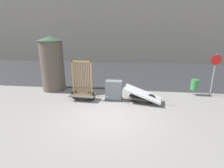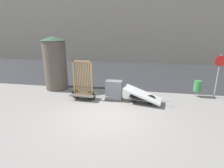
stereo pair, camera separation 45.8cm
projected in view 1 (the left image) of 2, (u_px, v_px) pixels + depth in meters
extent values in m
plane|color=gray|center=(107.00, 116.00, 7.15)|extent=(60.00, 60.00, 0.00)
cube|color=#2D2D30|center=(121.00, 72.00, 14.96)|extent=(56.00, 9.66, 0.01)
cube|color=#4C4742|center=(83.00, 95.00, 8.77)|extent=(1.30, 0.77, 0.04)
cylinder|color=black|center=(91.00, 96.00, 8.71)|extent=(0.48, 0.07, 0.48)
cylinder|color=black|center=(75.00, 95.00, 8.85)|extent=(0.48, 0.07, 0.48)
cylinder|color=gray|center=(102.00, 96.00, 8.60)|extent=(0.70, 0.08, 0.03)
cube|color=#A87F4C|center=(83.00, 94.00, 8.76)|extent=(1.00, 0.14, 0.07)
cube|color=#A87F4C|center=(81.00, 62.00, 8.28)|extent=(1.00, 0.14, 0.07)
cube|color=#A87F4C|center=(73.00, 78.00, 8.60)|extent=(0.07, 0.07, 1.71)
cube|color=#A87F4C|center=(91.00, 79.00, 8.44)|extent=(0.07, 0.07, 1.71)
cube|color=#A87F4C|center=(75.00, 78.00, 8.58)|extent=(0.04, 0.05, 1.64)
cube|color=#A87F4C|center=(77.00, 78.00, 8.57)|extent=(0.04, 0.05, 1.64)
cube|color=#A87F4C|center=(79.00, 78.00, 8.55)|extent=(0.04, 0.05, 1.64)
cube|color=#A87F4C|center=(80.00, 78.00, 8.54)|extent=(0.04, 0.05, 1.64)
cube|color=#A87F4C|center=(82.00, 78.00, 8.52)|extent=(0.04, 0.05, 1.64)
cube|color=#A87F4C|center=(84.00, 78.00, 8.50)|extent=(0.04, 0.05, 1.64)
cube|color=#A87F4C|center=(85.00, 78.00, 8.49)|extent=(0.04, 0.05, 1.64)
cube|color=#A87F4C|center=(87.00, 79.00, 8.47)|extent=(0.04, 0.05, 1.64)
cube|color=#A87F4C|center=(89.00, 79.00, 8.46)|extent=(0.04, 0.05, 1.64)
cube|color=#4C4742|center=(142.00, 98.00, 8.43)|extent=(1.35, 0.87, 0.04)
cylinder|color=black|center=(151.00, 99.00, 8.33)|extent=(0.48, 0.11, 0.48)
cylinder|color=black|center=(134.00, 97.00, 8.55)|extent=(0.48, 0.11, 0.48)
cylinder|color=gray|center=(163.00, 100.00, 8.18)|extent=(0.70, 0.14, 0.03)
cube|color=silver|center=(142.00, 94.00, 8.38)|extent=(1.88, 1.13, 0.65)
cube|color=#4C4C4C|center=(114.00, 99.00, 8.86)|extent=(0.87, 0.50, 0.08)
cube|color=slate|center=(114.00, 90.00, 8.73)|extent=(0.81, 0.44, 1.00)
cylinder|color=gray|center=(194.00, 92.00, 9.50)|extent=(0.06, 0.06, 0.31)
cylinder|color=#337F3D|center=(195.00, 85.00, 9.38)|extent=(0.39, 0.39, 0.55)
cylinder|color=gray|center=(213.00, 75.00, 9.12)|extent=(0.06, 0.06, 2.25)
cylinder|color=red|center=(216.00, 60.00, 8.87)|extent=(0.52, 0.02, 0.52)
cylinder|color=brown|center=(52.00, 66.00, 10.05)|extent=(1.29, 1.29, 2.84)
cone|color=#335138|center=(50.00, 38.00, 9.60)|extent=(1.45, 1.45, 0.24)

